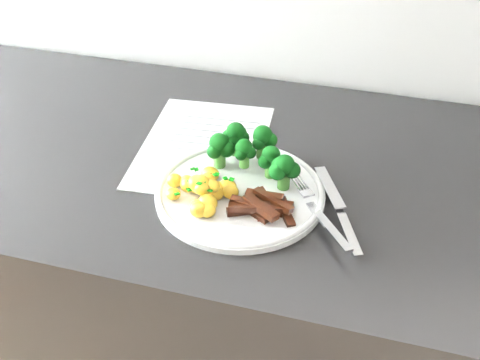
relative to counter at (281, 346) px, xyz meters
name	(u,v)px	position (x,y,z in m)	size (l,w,h in m)	color
counter	(281,346)	(0.00, 0.00, 0.00)	(2.41, 0.60, 0.90)	black
recipe_paper	(204,145)	(-0.16, 0.03, 0.45)	(0.23, 0.31, 0.00)	silver
plate	(240,192)	(-0.07, -0.08, 0.46)	(0.26, 0.26, 0.01)	white
broccoli	(252,150)	(-0.06, -0.03, 0.50)	(0.15, 0.10, 0.07)	#2F5E1E
potatoes	(204,190)	(-0.11, -0.11, 0.48)	(0.12, 0.11, 0.04)	gold
beef_strips	(263,206)	(-0.02, -0.12, 0.47)	(0.10, 0.07, 0.03)	black
fork	(320,214)	(0.06, -0.11, 0.47)	(0.12, 0.16, 0.02)	silver
knife	(342,219)	(0.09, -0.10, 0.46)	(0.10, 0.19, 0.02)	silver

